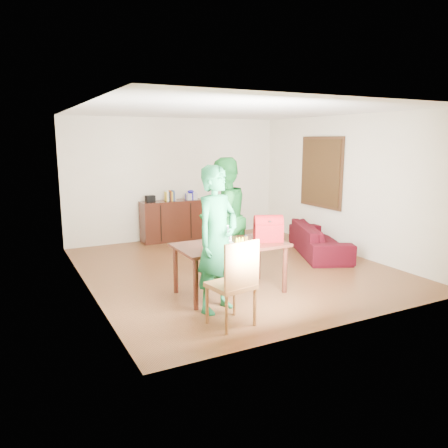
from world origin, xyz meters
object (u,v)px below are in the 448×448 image
bottle (246,241)px  sofa (319,239)px  table (230,250)px  red_bag (268,231)px  person_far (223,218)px  laptop (222,242)px  chair (232,300)px  person_near (217,239)px

bottle → sofa: bottle is taller
table → red_bag: 0.64m
table → person_far: person_far is taller
table → laptop: size_ratio=3.95×
person_far → bottle: (-0.21, -1.10, -0.14)m
chair → laptop: 1.18m
chair → red_bag: 1.55m
person_far → sofa: size_ratio=0.97×
chair → person_far: person_far is taller
person_far → red_bag: size_ratio=4.69×
chair → red_bag: (1.11, 0.92, 0.58)m
bottle → sofa: size_ratio=0.09×
red_bag → sofa: size_ratio=0.21×
bottle → red_bag: size_ratio=0.45×
sofa → bottle: bearing=143.9°
bottle → sofa: bearing=30.2°
table → person_far: size_ratio=0.81×
table → sofa: size_ratio=0.79×
chair → person_near: bearing=74.2°
table → bottle: (0.08, -0.31, 0.19)m
sofa → laptop: bearing=136.8°
table → person_near: size_ratio=0.83×
table → chair: chair is taller
laptop → bottle: size_ratio=2.14×
person_far → red_bag: 0.94m
table → bottle: bottle is taller
person_near → sofa: size_ratio=0.95×
table → chair: bearing=-117.5°
person_near → sofa: 3.56m
person_near → table: bearing=24.3°
table → person_far: (0.29, 0.78, 0.32)m
person_near → laptop: person_near is taller
table → chair: size_ratio=1.47×
red_bag → sofa: bearing=54.0°
chair → red_bag: chair is taller
laptop → sofa: (2.76, 1.18, -0.50)m
table → sofa: bearing=23.8°
person_far → bottle: bearing=60.2°
laptop → person_far: bearing=74.6°
person_far → laptop: person_far is taller
person_near → person_far: bearing=37.0°
chair → sofa: bearing=26.1°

